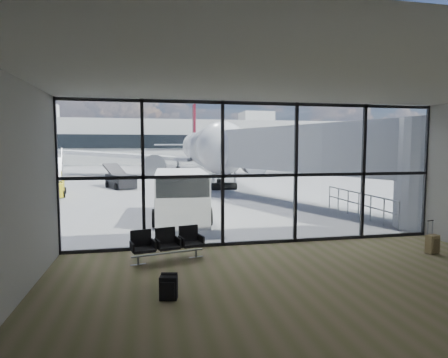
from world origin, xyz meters
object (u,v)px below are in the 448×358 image
object	(u,v)px
mobile_stairs	(50,187)
backpack	(168,288)
seating_row	(167,243)
suitcase	(433,244)
service_van	(181,195)
belt_loader	(120,180)
airliner	(203,148)

from	to	relation	value
mobile_stairs	backpack	bearing A→B (deg)	-79.72
seating_row	suitcase	size ratio (longest dim) A/B	2.06
seating_row	service_van	size ratio (longest dim) A/B	0.41
mobile_stairs	belt_loader	bearing A→B (deg)	34.51
seating_row	backpack	distance (m)	2.73
service_van	airliner	bearing A→B (deg)	82.40
service_van	belt_loader	xyz separation A→B (m)	(-3.43, 13.15, -0.46)
belt_loader	service_van	bearing A→B (deg)	-99.52
suitcase	airliner	size ratio (longest dim) A/B	0.03
belt_loader	backpack	bearing A→B (deg)	-107.62
backpack	airliner	distance (m)	34.96
seating_row	backpack	size ratio (longest dim) A/B	3.74
backpack	airliner	xyz separation A→B (m)	(5.68, 34.39, 2.68)
backpack	airliner	bearing A→B (deg)	92.70
seating_row	mobile_stairs	size ratio (longest dim) A/B	0.55
backpack	airliner	world-z (taller)	airliner
suitcase	service_van	xyz separation A→B (m)	(-6.74, 6.60, 0.77)
seating_row	backpack	bearing A→B (deg)	-105.24
seating_row	belt_loader	bearing A→B (deg)	84.58
suitcase	mobile_stairs	world-z (taller)	mobile_stairs
airliner	service_van	world-z (taller)	airliner
backpack	service_van	xyz separation A→B (m)	(0.97, 8.40, 0.80)
backpack	service_van	world-z (taller)	service_van
seating_row	suitcase	distance (m)	7.67
backpack	seating_row	bearing A→B (deg)	100.00
airliner	service_van	distance (m)	26.48
airliner	belt_loader	xyz separation A→B (m)	(-8.14, -12.83, -2.33)
seating_row	service_van	xyz separation A→B (m)	(0.87, 5.68, 0.57)
seating_row	airliner	world-z (taller)	airliner
airliner	belt_loader	distance (m)	15.37
mobile_stairs	suitcase	bearing A→B (deg)	-58.03
seating_row	airliner	distance (m)	32.25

